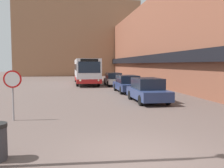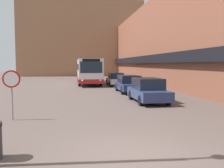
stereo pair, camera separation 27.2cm
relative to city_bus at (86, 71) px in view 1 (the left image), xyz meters
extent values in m
plane|color=brown|center=(-0.20, -24.90, -1.66)|extent=(160.00, 160.00, 0.00)
cube|color=brown|center=(9.80, -0.90, 3.44)|extent=(5.00, 60.00, 10.21)
cube|color=black|center=(7.05, -0.90, 1.39)|extent=(0.50, 60.00, 0.90)
cube|color=#996B4C|center=(-0.20, 24.26, 6.23)|extent=(26.00, 8.00, 15.79)
cube|color=silver|center=(0.00, 0.01, 0.08)|extent=(2.59, 11.43, 2.61)
cube|color=red|center=(0.00, 0.01, -1.00)|extent=(2.61, 11.45, 0.46)
cube|color=#192333|center=(0.00, 0.01, 0.44)|extent=(2.61, 10.51, 0.72)
cube|color=#192333|center=(0.00, -5.72, 0.47)|extent=(2.28, 0.03, 1.17)
cube|color=black|center=(0.00, -5.72, 1.20)|extent=(1.81, 0.03, 0.28)
sphere|color=#F2EAC6|center=(-0.93, -5.73, -0.87)|extent=(0.20, 0.20, 0.20)
sphere|color=#F2EAC6|center=(0.93, -5.73, -0.87)|extent=(0.20, 0.20, 0.20)
cylinder|color=black|center=(-1.17, -3.54, -1.15)|extent=(0.28, 1.04, 1.04)
cylinder|color=black|center=(1.17, -3.54, -1.15)|extent=(0.28, 1.04, 1.04)
cylinder|color=black|center=(-1.17, 3.55, -1.15)|extent=(0.28, 1.04, 1.04)
cylinder|color=black|center=(1.17, 3.55, -1.15)|extent=(0.28, 1.04, 1.04)
cube|color=navy|center=(3.00, -15.86, -1.11)|extent=(1.85, 4.28, 0.60)
cube|color=#192333|center=(3.00, -15.76, -0.47)|extent=(1.63, 2.35, 0.70)
cylinder|color=black|center=(3.84, -17.19, -1.35)|extent=(0.20, 0.63, 0.63)
cylinder|color=black|center=(2.15, -17.19, -1.35)|extent=(0.20, 0.63, 0.63)
cylinder|color=black|center=(3.84, -14.54, -1.35)|extent=(0.20, 0.63, 0.63)
cylinder|color=black|center=(2.15, -14.54, -1.35)|extent=(0.20, 0.63, 0.63)
cube|color=navy|center=(3.00, -10.14, -1.13)|extent=(1.87, 4.48, 0.55)
cube|color=#192333|center=(3.00, -10.03, -0.52)|extent=(1.65, 2.46, 0.66)
cylinder|color=black|center=(3.85, -11.53, -1.33)|extent=(0.20, 0.66, 0.66)
cylinder|color=black|center=(2.14, -11.53, -1.33)|extent=(0.20, 0.66, 0.66)
cylinder|color=black|center=(3.85, -8.76, -1.33)|extent=(0.20, 0.66, 0.66)
cylinder|color=black|center=(2.14, -8.76, -1.33)|extent=(0.20, 0.66, 0.66)
cube|color=silver|center=(3.00, -2.93, -1.13)|extent=(1.78, 4.23, 0.54)
cube|color=#192333|center=(3.00, -2.83, -0.53)|extent=(1.57, 2.33, 0.66)
cylinder|color=black|center=(3.81, -4.24, -1.34)|extent=(0.20, 0.64, 0.64)
cylinder|color=black|center=(2.19, -4.24, -1.34)|extent=(0.20, 0.64, 0.64)
cylinder|color=black|center=(3.81, -1.62, -1.34)|extent=(0.20, 0.64, 0.64)
cylinder|color=black|center=(2.19, -1.62, -1.34)|extent=(0.20, 0.64, 0.64)
cylinder|color=gray|center=(-4.40, -20.04, -0.57)|extent=(0.07, 0.07, 2.19)
cylinder|color=red|center=(-4.40, -20.06, 0.14)|extent=(0.76, 0.03, 0.76)
cylinder|color=white|center=(-4.40, -20.07, 0.14)|extent=(0.62, 0.02, 0.62)
camera|label=1|loc=(-1.95, -31.30, 0.78)|focal=40.00mm
camera|label=2|loc=(-1.68, -31.35, 0.78)|focal=40.00mm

